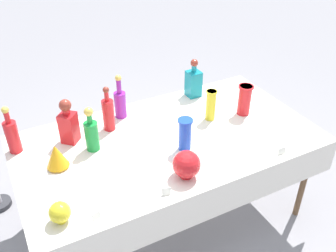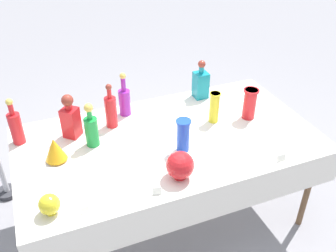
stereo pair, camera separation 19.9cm
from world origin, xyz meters
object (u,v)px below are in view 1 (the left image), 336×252
object	(u,v)px
cardboard_box_behind_left	(85,146)
fluted_vase_0	(56,156)
slender_vase_0	(245,99)
slender_vase_1	(211,104)
square_decanter_1	(193,82)
slender_vase_2	(185,134)
tall_bottle_2	(108,113)
square_decanter_0	(68,123)
tall_bottle_3	(120,102)
tall_bottle_1	(12,135)
round_bowl_0	(60,212)
round_bowl_1	(187,164)
tall_bottle_0	(91,133)

from	to	relation	value
cardboard_box_behind_left	fluted_vase_0	bearing A→B (deg)	-111.47
slender_vase_0	slender_vase_1	distance (m)	0.27
square_decanter_1	slender_vase_2	bearing A→B (deg)	-124.96
tall_bottle_2	square_decanter_0	distance (m)	0.28
tall_bottle_2	cardboard_box_behind_left	size ratio (longest dim) A/B	0.69
tall_bottle_3	fluted_vase_0	size ratio (longest dim) A/B	2.09
tall_bottle_1	round_bowl_0	distance (m)	0.74
tall_bottle_1	slender_vase_0	size ratio (longest dim) A/B	1.44
round_bowl_1	tall_bottle_1	bearing A→B (deg)	139.84
tall_bottle_2	round_bowl_0	distance (m)	0.86
square_decanter_1	cardboard_box_behind_left	world-z (taller)	square_decanter_1
tall_bottle_2	round_bowl_0	bearing A→B (deg)	-126.83
tall_bottle_2	cardboard_box_behind_left	bearing A→B (deg)	93.69
round_bowl_1	round_bowl_0	bearing A→B (deg)	-179.60
slender_vase_1	round_bowl_0	size ratio (longest dim) A/B	1.90
tall_bottle_0	slender_vase_0	world-z (taller)	tall_bottle_0
tall_bottle_0	fluted_vase_0	distance (m)	0.26
slender_vase_0	cardboard_box_behind_left	bearing A→B (deg)	135.72
tall_bottle_1	cardboard_box_behind_left	world-z (taller)	tall_bottle_1
slender_vase_1	fluted_vase_0	size ratio (longest dim) A/B	1.43
square_decanter_1	fluted_vase_0	xyz separation A→B (m)	(-1.19, -0.39, -0.04)
tall_bottle_1	slender_vase_1	distance (m)	1.35
slender_vase_0	slender_vase_1	size ratio (longest dim) A/B	1.00
slender_vase_2	square_decanter_0	bearing A→B (deg)	145.89
fluted_vase_0	round_bowl_1	world-z (taller)	round_bowl_1
round_bowl_1	fluted_vase_0	bearing A→B (deg)	146.27
round_bowl_0	tall_bottle_2	bearing A→B (deg)	53.17
tall_bottle_3	fluted_vase_0	xyz separation A→B (m)	(-0.56, -0.37, -0.04)
tall_bottle_1	fluted_vase_0	size ratio (longest dim) A/B	2.06
round_bowl_0	cardboard_box_behind_left	size ratio (longest dim) A/B	0.25
square_decanter_1	slender_vase_2	distance (m)	0.72
tall_bottle_0	slender_vase_0	bearing A→B (deg)	-4.91
tall_bottle_2	tall_bottle_3	bearing A→B (deg)	41.66
slender_vase_1	square_decanter_1	bearing A→B (deg)	79.22
tall_bottle_3	round_bowl_0	xyz separation A→B (m)	(-0.65, -0.81, -0.06)
tall_bottle_0	square_decanter_1	bearing A→B (deg)	18.42
fluted_vase_0	round_bowl_0	size ratio (longest dim) A/B	1.33
tall_bottle_1	tall_bottle_3	size ratio (longest dim) A/B	0.99
square_decanter_0	tall_bottle_1	bearing A→B (deg)	170.88
slender_vase_0	cardboard_box_behind_left	world-z (taller)	slender_vase_0
square_decanter_0	slender_vase_2	world-z (taller)	square_decanter_0
fluted_vase_0	cardboard_box_behind_left	world-z (taller)	fluted_vase_0
cardboard_box_behind_left	round_bowl_0	bearing A→B (deg)	-108.54
slender_vase_0	slender_vase_2	bearing A→B (deg)	-163.50
slender_vase_1	slender_vase_2	size ratio (longest dim) A/B	1.02
tall_bottle_0	fluted_vase_0	world-z (taller)	tall_bottle_0
square_decanter_1	round_bowl_0	size ratio (longest dim) A/B	2.59
tall_bottle_0	slender_vase_2	size ratio (longest dim) A/B	1.38
tall_bottle_3	slender_vase_0	distance (m)	0.91
round_bowl_0	round_bowl_1	world-z (taller)	round_bowl_1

